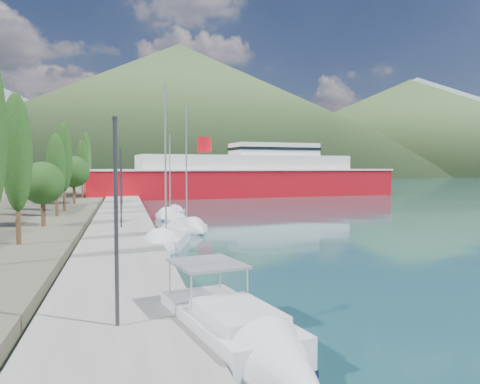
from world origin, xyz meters
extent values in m
plane|color=#19434A|center=(0.00, 120.00, 0.00)|extent=(1400.00, 1400.00, 0.00)
cube|color=gray|center=(-9.00, 26.00, 0.40)|extent=(5.00, 88.00, 0.80)
cone|color=slate|center=(80.00, 680.00, 90.00)|extent=(760.00, 760.00, 180.00)
cone|color=slate|center=(420.00, 600.00, 70.00)|extent=(640.00, 640.00, 140.00)
cone|color=#3C542B|center=(40.00, 400.00, 57.50)|extent=(480.00, 480.00, 115.00)
cone|color=#3C542B|center=(260.00, 380.00, 45.00)|extent=(420.00, 420.00, 90.00)
cylinder|color=#47301E|center=(-15.06, 9.59, 1.71)|extent=(0.30, 0.30, 2.03)
ellipsoid|color=#1B3D14|center=(-15.06, 9.59, 6.32)|extent=(1.80, 1.80, 7.19)
cylinder|color=#47301E|center=(-15.06, 18.69, 1.76)|extent=(0.36, 0.36, 2.12)
sphere|color=#1B3D14|center=(-15.06, 18.69, 4.18)|extent=(3.40, 3.40, 3.40)
cylinder|color=#47301E|center=(-15.06, 26.52, 1.58)|extent=(0.30, 0.30, 1.76)
ellipsoid|color=#1B3D14|center=(-15.06, 26.52, 5.58)|extent=(1.80, 1.80, 6.24)
cylinder|color=#47301E|center=(-15.06, 32.51, 1.75)|extent=(0.30, 0.30, 2.10)
ellipsoid|color=#1B3D14|center=(-15.06, 32.51, 6.52)|extent=(1.80, 1.80, 7.44)
cylinder|color=#47301E|center=(-15.06, 42.61, 1.97)|extent=(0.36, 0.36, 2.54)
sphere|color=#1B3D14|center=(-15.06, 42.61, 4.86)|extent=(4.06, 4.06, 4.06)
cylinder|color=#47301E|center=(-15.06, 55.29, 1.69)|extent=(0.30, 0.30, 1.99)
ellipsoid|color=#1B3D14|center=(-15.06, 55.29, 6.21)|extent=(1.80, 1.80, 7.05)
cylinder|color=#47301E|center=(-15.06, 63.51, 1.88)|extent=(0.30, 0.30, 2.36)
ellipsoid|color=#1B3D14|center=(-15.06, 63.51, 7.25)|extent=(1.80, 1.80, 8.37)
cylinder|color=#2D2D33|center=(-9.00, -7.37, 3.80)|extent=(0.12, 0.12, 6.00)
cube|color=#2D2D33|center=(-9.00, -7.12, 6.80)|extent=(0.15, 0.50, 0.12)
cylinder|color=#2D2D33|center=(-9.00, 15.82, 3.80)|extent=(0.12, 0.12, 6.00)
cube|color=#2D2D33|center=(-9.00, 16.07, 6.80)|extent=(0.15, 0.50, 0.12)
cylinder|color=#2D2D33|center=(-9.00, 36.26, 3.80)|extent=(0.12, 0.12, 6.00)
cube|color=#2D2D33|center=(-9.00, 36.51, 6.80)|extent=(0.15, 0.50, 0.12)
cube|color=black|center=(-5.85, -7.93, -0.04)|extent=(3.19, 5.90, 0.63)
cube|color=silver|center=(-5.85, -7.93, 0.67)|extent=(3.48, 6.23, 0.99)
cube|color=black|center=(-5.85, -7.93, 0.22)|extent=(3.54, 6.31, 0.20)
cube|color=silver|center=(-5.71, -8.63, 1.30)|extent=(2.41, 3.19, 0.36)
cube|color=slate|center=(-6.18, -6.38, 2.29)|extent=(2.50, 2.80, 0.09)
cube|color=silver|center=(-5.90, 11.29, 0.27)|extent=(3.99, 6.59, 0.98)
cube|color=silver|center=(-6.00, 10.90, 0.93)|extent=(2.08, 2.76, 0.38)
cylinder|color=silver|center=(-6.00, 10.90, 5.96)|extent=(0.12, 0.12, 10.39)
cone|color=silver|center=(-6.90, 7.49, 0.27)|extent=(3.16, 3.41, 2.51)
cube|color=silver|center=(-3.50, 19.98, 0.23)|extent=(2.96, 6.07, 0.82)
cube|color=silver|center=(-3.44, 19.59, 0.78)|extent=(1.60, 2.49, 0.32)
cylinder|color=silver|center=(-3.44, 19.59, 5.66)|extent=(0.12, 0.12, 10.03)
cone|color=silver|center=(-2.93, 16.30, 0.23)|extent=(2.49, 3.00, 2.10)
cube|color=silver|center=(-3.84, 29.81, 0.23)|extent=(3.53, 5.29, 0.83)
cube|color=silver|center=(-3.94, 29.50, 0.79)|extent=(1.82, 2.25, 0.32)
cylinder|color=silver|center=(-3.94, 29.50, 4.82)|extent=(0.12, 0.12, 8.35)
cone|color=silver|center=(-4.80, 26.84, 0.23)|extent=(2.73, 2.82, 2.13)
cube|color=#B00A14|center=(13.46, 64.19, 2.18)|extent=(58.47, 17.89, 5.56)
cube|color=silver|center=(13.46, 64.19, 4.96)|extent=(58.91, 18.29, 0.30)
cube|color=silver|center=(13.46, 64.19, 6.15)|extent=(40.52, 14.00, 2.98)
cube|color=silver|center=(19.38, 64.82, 8.83)|extent=(16.80, 9.03, 2.38)
cylinder|color=#B00A14|center=(5.56, 63.36, 9.52)|extent=(2.58, 2.58, 2.78)
camera|label=1|loc=(-8.77, -21.23, 5.40)|focal=35.00mm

